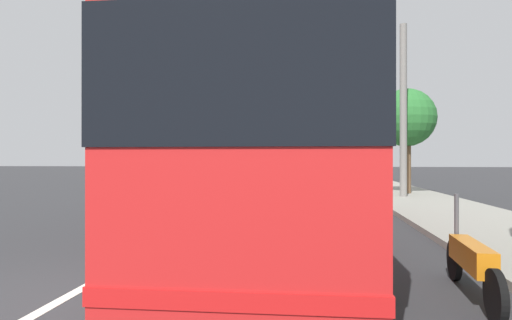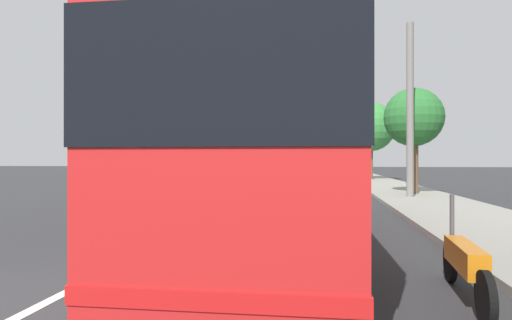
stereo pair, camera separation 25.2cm
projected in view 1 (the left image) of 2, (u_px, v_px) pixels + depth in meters
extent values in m
plane|color=#2D2D30|center=(56.00, 303.00, 5.00)|extent=(220.00, 220.00, 0.00)
cube|color=gray|center=(444.00, 210.00, 13.94)|extent=(110.00, 3.60, 0.14)
cube|color=silver|center=(226.00, 208.00, 14.92)|extent=(110.00, 0.16, 0.01)
cube|color=red|center=(276.00, 155.00, 9.46)|extent=(12.49, 2.81, 2.98)
cube|color=black|center=(276.00, 129.00, 9.46)|extent=(12.53, 2.85, 1.18)
cube|color=red|center=(276.00, 209.00, 9.46)|extent=(12.52, 2.84, 0.16)
cylinder|color=black|center=(248.00, 198.00, 13.53)|extent=(1.01, 0.33, 1.00)
cylinder|color=black|center=(318.00, 198.00, 13.30)|extent=(1.01, 0.33, 1.00)
cylinder|color=black|center=(177.00, 250.00, 5.62)|extent=(1.01, 0.33, 1.00)
cylinder|color=black|center=(346.00, 254.00, 5.39)|extent=(1.01, 0.33, 1.00)
cylinder|color=black|center=(454.00, 260.00, 5.99)|extent=(0.58, 0.12, 0.58)
cylinder|color=black|center=(496.00, 297.00, 4.36)|extent=(0.58, 0.12, 0.58)
cube|color=orange|center=(472.00, 255.00, 5.17)|extent=(1.26, 0.33, 0.30)
cylinder|color=#4C4C51|center=(457.00, 219.00, 5.86)|extent=(0.06, 0.06, 0.70)
cube|color=#2D7238|center=(290.00, 180.00, 25.70)|extent=(4.02, 1.98, 0.71)
cube|color=black|center=(290.00, 169.00, 25.69)|extent=(2.10, 1.79, 0.59)
cylinder|color=black|center=(277.00, 182.00, 27.10)|extent=(0.64, 0.23, 0.64)
cylinder|color=black|center=(304.00, 182.00, 26.91)|extent=(0.64, 0.23, 0.64)
cylinder|color=black|center=(274.00, 184.00, 24.49)|extent=(0.64, 0.23, 0.64)
cylinder|color=black|center=(304.00, 184.00, 24.30)|extent=(0.64, 0.23, 0.64)
cube|color=silver|center=(301.00, 170.00, 48.94)|extent=(4.53, 2.00, 0.71)
cube|color=black|center=(301.00, 165.00, 48.67)|extent=(2.46, 1.79, 0.54)
cylinder|color=black|center=(294.00, 172.00, 50.49)|extent=(0.65, 0.24, 0.64)
cylinder|color=black|center=(308.00, 172.00, 50.32)|extent=(0.65, 0.24, 0.64)
cylinder|color=black|center=(294.00, 173.00, 47.55)|extent=(0.65, 0.24, 0.64)
cylinder|color=black|center=(309.00, 173.00, 47.38)|extent=(0.65, 0.24, 0.64)
cube|color=gray|center=(246.00, 173.00, 38.00)|extent=(4.09, 1.93, 0.84)
cube|color=black|center=(246.00, 165.00, 38.02)|extent=(1.89, 1.69, 0.58)
cylinder|color=black|center=(253.00, 176.00, 36.61)|extent=(0.65, 0.25, 0.64)
cylinder|color=black|center=(235.00, 176.00, 36.76)|extent=(0.65, 0.25, 0.64)
cylinder|color=black|center=(256.00, 175.00, 39.25)|extent=(0.65, 0.25, 0.64)
cylinder|color=black|center=(239.00, 175.00, 39.40)|extent=(0.65, 0.25, 0.64)
cylinder|color=brown|center=(406.00, 165.00, 20.04)|extent=(0.43, 0.43, 2.93)
sphere|color=#286B2D|center=(406.00, 118.00, 20.04)|extent=(2.76, 2.76, 2.76)
cylinder|color=brown|center=(362.00, 161.00, 35.64)|extent=(0.40, 0.40, 3.31)
sphere|color=#337F38|center=(362.00, 127.00, 35.65)|extent=(4.12, 4.12, 4.12)
cylinder|color=slate|center=(403.00, 112.00, 18.29)|extent=(0.30, 0.30, 7.66)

